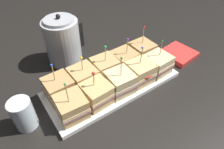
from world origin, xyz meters
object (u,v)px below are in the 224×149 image
sandwich_back_far_right (142,52)px  kettle_steel (63,41)px  sandwich_back_left (83,78)px  sandwich_back_center (105,68)px  sandwich_back_far_left (59,89)px  sandwich_front_right (140,72)px  sandwich_back_right (124,60)px  drinking_glass (23,114)px  sandwich_front_far_left (72,107)px  sandwich_front_far_right (158,64)px  napkin_stack (179,54)px  sandwich_front_left (97,93)px  sandwich_front_center (120,82)px  serving_platter (112,84)px

sandwich_back_far_right → kettle_steel: 0.37m
sandwich_back_left → sandwich_back_center: bearing=0.9°
sandwich_back_far_left → sandwich_back_far_right: sandwich_back_far_right is taller
sandwich_front_right → kettle_steel: kettle_steel is taller
sandwich_back_left → sandwich_back_center: 0.11m
sandwich_back_far_left → sandwich_back_left: size_ratio=1.08×
sandwich_back_right → sandwich_back_far_right: (0.10, 0.00, 0.00)m
sandwich_front_right → drinking_glass: size_ratio=1.40×
sandwich_front_far_left → sandwich_front_far_right: bearing=0.0°
sandwich_back_left → napkin_stack: bearing=-7.5°
sandwich_back_far_left → kettle_steel: bearing=60.6°
sandwich_front_right → sandwich_front_left: bearing=179.3°
sandwich_front_far_left → sandwich_front_right: bearing=0.1°
sandwich_front_center → sandwich_front_right: sandwich_front_center is taller
sandwich_back_right → sandwich_front_far_left: bearing=-161.4°
sandwich_back_far_right → sandwich_front_far_left: bearing=-165.7°
sandwich_back_left → drinking_glass: bearing=-171.0°
sandwich_front_left → sandwich_back_far_left: size_ratio=0.89×
sandwich_front_far_right → sandwich_back_far_left: size_ratio=0.97×
serving_platter → sandwich_front_right: 0.13m
sandwich_front_far_right → drinking_glass: sandwich_front_far_right is taller
sandwich_back_center → kettle_steel: size_ratio=0.67×
sandwich_front_center → sandwich_front_left: bearing=178.4°
serving_platter → kettle_steel: size_ratio=2.36×
sandwich_back_far_left → sandwich_back_far_right: 0.41m
sandwich_back_right → kettle_steel: kettle_steel is taller
sandwich_front_far_right → sandwich_back_left: 0.33m
sandwich_front_far_left → sandwich_back_center: sandwich_front_far_left is taller
sandwich_front_far_left → sandwich_back_far_left: bearing=90.2°
sandwich_front_far_right → sandwich_back_left: (-0.31, 0.10, 0.00)m
sandwich_back_far_right → sandwich_front_far_right: bearing=-90.9°
sandwich_front_left → kettle_steel: (0.02, 0.33, 0.05)m
sandwich_back_right → drinking_glass: sandwich_back_right is taller
sandwich_front_far_left → drinking_glass: sandwich_front_far_left is taller
sandwich_front_far_left → sandwich_front_far_right: size_ratio=1.05×
serving_platter → sandwich_back_center: 0.07m
sandwich_back_right → napkin_stack: bearing=-12.8°
sandwich_back_center → sandwich_back_right: (0.10, -0.00, -0.00)m
serving_platter → sandwich_back_far_left: sandwich_back_far_left is taller
sandwich_back_right → kettle_steel: 0.29m
sandwich_front_center → sandwich_back_far_right: bearing=27.3°
sandwich_front_right → sandwich_front_far_right: (0.10, -0.00, -0.00)m
sandwich_front_left → napkin_stack: sandwich_front_left is taller
sandwich_back_left → sandwich_back_far_right: bearing=0.5°
sandwich_back_left → kettle_steel: (0.02, 0.23, 0.05)m
sandwich_front_center → sandwich_front_far_right: size_ratio=1.08×
sandwich_front_center → sandwich_front_far_right: bearing=0.0°
sandwich_back_far_left → sandwich_back_right: bearing=-0.1°
sandwich_back_left → sandwich_back_far_right: (0.31, 0.00, -0.00)m
kettle_steel → sandwich_front_far_left: bearing=-111.0°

